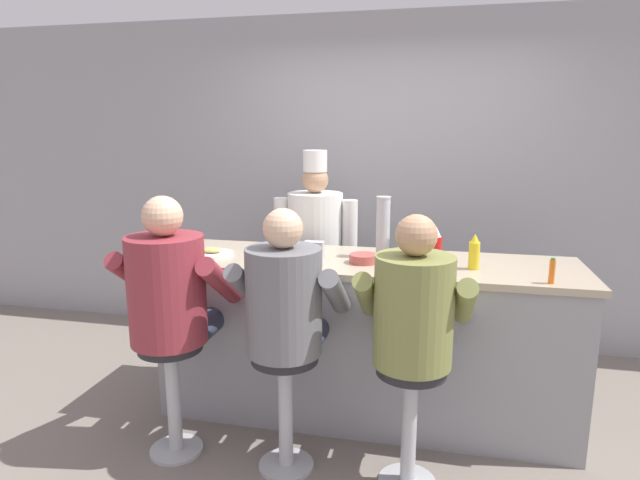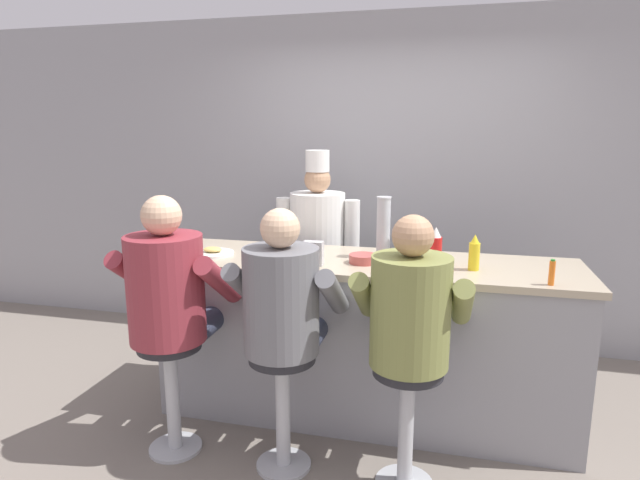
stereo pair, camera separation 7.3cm
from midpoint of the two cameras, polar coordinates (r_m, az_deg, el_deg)
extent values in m
plane|color=slate|center=(3.34, 4.23, -20.73)|extent=(20.00, 20.00, 0.00)
cube|color=#99999E|center=(4.50, 8.18, 6.03)|extent=(10.00, 0.06, 2.70)
cube|color=gray|center=(3.44, 5.42, -10.67)|extent=(2.50, 0.70, 0.97)
cube|color=tan|center=(3.28, 5.59, -2.52)|extent=(2.55, 0.73, 0.04)
cylinder|color=red|center=(3.18, 12.83, -1.24)|extent=(0.08, 0.08, 0.17)
cone|color=white|center=(3.15, 12.93, 0.83)|extent=(0.06, 0.06, 0.06)
cylinder|color=yellow|center=(3.15, 16.75, -1.70)|extent=(0.06, 0.06, 0.16)
cone|color=yellow|center=(3.13, 16.86, 0.13)|extent=(0.05, 0.05, 0.05)
cylinder|color=orange|center=(3.00, 24.14, -3.24)|extent=(0.03, 0.03, 0.13)
cylinder|color=#287F2D|center=(2.98, 24.25, -1.98)|extent=(0.02, 0.02, 0.01)
cylinder|color=silver|center=(3.28, 10.08, -0.20)|extent=(0.13, 0.13, 0.23)
cube|color=silver|center=(3.28, 11.39, -0.07)|extent=(0.02, 0.02, 0.14)
cylinder|color=white|center=(3.46, -10.78, -1.40)|extent=(0.27, 0.27, 0.02)
ellipsoid|color=#E0BC60|center=(3.46, -10.80, -1.00)|extent=(0.12, 0.09, 0.03)
cylinder|color=#B24C47|center=(3.20, 5.27, -2.01)|extent=(0.17, 0.17, 0.05)
cylinder|color=white|center=(3.06, 9.19, -2.32)|extent=(0.09, 0.09, 0.10)
torus|color=white|center=(3.05, 10.27, -2.29)|extent=(0.07, 0.02, 0.07)
cylinder|color=#B7BABF|center=(3.33, 7.41, 1.28)|extent=(0.08, 0.08, 0.37)
cylinder|color=silver|center=(3.30, 7.50, 4.53)|extent=(0.09, 0.09, 0.01)
cube|color=silver|center=(3.13, -0.05, -1.42)|extent=(0.12, 0.06, 0.14)
cube|color=black|center=(3.10, -0.21, -1.57)|extent=(0.07, 0.01, 0.05)
cylinder|color=#B2B5BA|center=(3.36, -14.50, -20.63)|extent=(0.30, 0.30, 0.02)
cylinder|color=#B2B5BA|center=(3.20, -14.81, -15.74)|extent=(0.08, 0.08, 0.62)
cylinder|color=#232328|center=(3.08, -15.11, -10.65)|extent=(0.35, 0.35, 0.05)
cylinder|color=#33384C|center=(3.28, -14.99, -8.48)|extent=(0.15, 0.41, 0.15)
cylinder|color=#33384C|center=(3.18, -11.72, -8.91)|extent=(0.15, 0.41, 0.15)
cylinder|color=maroon|center=(2.97, -15.44, -5.02)|extent=(0.41, 0.41, 0.58)
cylinder|color=maroon|center=(3.19, -18.50, -3.52)|extent=(0.11, 0.44, 0.35)
cylinder|color=maroon|center=(2.95, -9.98, -4.30)|extent=(0.11, 0.44, 0.35)
sphere|color=#DBB28E|center=(2.89, -15.87, 2.53)|extent=(0.21, 0.21, 0.21)
cylinder|color=#B2B5BA|center=(3.14, -3.17, -22.78)|extent=(0.30, 0.30, 0.02)
cylinder|color=#B2B5BA|center=(2.97, -3.24, -17.66)|extent=(0.08, 0.08, 0.62)
cylinder|color=#232328|center=(2.83, -3.31, -12.24)|extent=(0.35, 0.35, 0.05)
cylinder|color=#33384C|center=(3.02, -3.99, -9.90)|extent=(0.15, 0.39, 0.15)
cylinder|color=#33384C|center=(2.97, -0.38, -10.26)|extent=(0.15, 0.39, 0.15)
cylinder|color=slate|center=(2.73, -3.39, -6.49)|extent=(0.39, 0.39, 0.55)
cylinder|color=slate|center=(2.89, -7.37, -4.90)|extent=(0.10, 0.42, 0.33)
cylinder|color=slate|center=(2.76, 2.15, -5.65)|extent=(0.10, 0.42, 0.33)
sphere|color=#DBB28E|center=(2.63, -3.49, 1.26)|extent=(0.20, 0.20, 0.20)
cylinder|color=#B2B5BA|center=(2.87, 9.93, -18.98)|extent=(0.08, 0.08, 0.62)
cylinder|color=#232328|center=(2.73, 10.16, -13.42)|extent=(0.35, 0.35, 0.05)
cylinder|color=#33384C|center=(2.89, 8.54, -10.99)|extent=(0.14, 0.38, 0.14)
cylinder|color=#33384C|center=(2.88, 12.40, -11.22)|extent=(0.14, 0.38, 0.14)
cylinder|color=olive|center=(2.62, 10.40, -7.53)|extent=(0.38, 0.38, 0.54)
cylinder|color=olive|center=(2.73, 5.49, -5.94)|extent=(0.10, 0.41, 0.33)
cylinder|color=olive|center=(2.71, 15.71, -6.50)|extent=(0.10, 0.41, 0.33)
sphere|color=tan|center=(2.52, 10.71, 0.45)|extent=(0.20, 0.20, 0.20)
cube|color=#232328|center=(4.19, 0.25, -7.93)|extent=(0.32, 0.17, 0.76)
cube|color=white|center=(4.10, 0.09, -6.15)|extent=(0.28, 0.02, 0.45)
cylinder|color=white|center=(4.01, 0.25, 1.01)|extent=(0.41, 0.41, 0.57)
sphere|color=tan|center=(3.96, 0.26, 6.45)|extent=(0.20, 0.20, 0.20)
cylinder|color=white|center=(3.95, 0.26, 8.43)|extent=(0.18, 0.18, 0.16)
cylinder|color=white|center=(4.08, -3.33, 1.14)|extent=(0.11, 0.11, 0.48)
cylinder|color=white|center=(3.96, 3.95, 0.80)|extent=(0.11, 0.11, 0.48)
camera|label=1|loc=(0.04, -89.36, 0.13)|focal=30.00mm
camera|label=2|loc=(0.04, 90.64, -0.13)|focal=30.00mm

